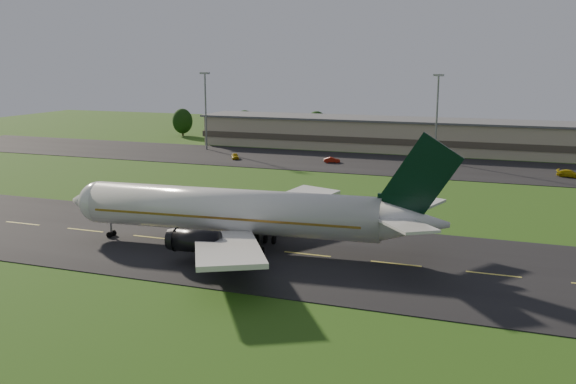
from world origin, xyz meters
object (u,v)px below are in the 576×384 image
(terminal, at_px, (449,137))
(service_vehicle_c, at_px, (423,166))
(service_vehicle_a, at_px, (235,156))
(airliner, at_px, (238,212))
(light_mast_centre, at_px, (437,107))
(service_vehicle_b, at_px, (332,160))
(service_vehicle_d, at_px, (570,174))
(light_mast_west, at_px, (205,102))

(terminal, bearing_deg, service_vehicle_c, -94.92)
(service_vehicle_a, bearing_deg, airliner, -94.67)
(airliner, height_order, service_vehicle_a, airliner)
(light_mast_centre, height_order, service_vehicle_b, light_mast_centre)
(airliner, height_order, service_vehicle_b, airliner)
(airliner, relative_size, service_vehicle_b, 13.65)
(service_vehicle_a, relative_size, service_vehicle_c, 0.80)
(service_vehicle_d, bearing_deg, service_vehicle_c, 105.59)
(light_mast_centre, height_order, service_vehicle_c, light_mast_centre)
(light_mast_west, height_order, service_vehicle_d, light_mast_west)
(airliner, relative_size, light_mast_centre, 2.52)
(service_vehicle_d, bearing_deg, light_mast_west, 97.31)
(airliner, height_order, service_vehicle_d, airliner)
(service_vehicle_b, distance_m, service_vehicle_c, 21.25)
(terminal, xyz_separation_m, service_vehicle_b, (-23.61, -26.41, -3.27))
(airliner, relative_size, service_vehicle_c, 10.42)
(airliner, height_order, light_mast_west, light_mast_west)
(airliner, relative_size, terminal, 0.35)
(light_mast_centre, xyz_separation_m, service_vehicle_b, (-22.20, -10.23, -12.02))
(airliner, bearing_deg, service_vehicle_a, 110.45)
(light_mast_centre, bearing_deg, service_vehicle_c, -94.89)
(light_mast_west, xyz_separation_m, service_vehicle_d, (88.62, -11.62, -11.90))
(terminal, height_order, service_vehicle_c, terminal)
(service_vehicle_a, xyz_separation_m, service_vehicle_c, (44.73, 0.76, 0.02))
(terminal, distance_m, service_vehicle_a, 55.44)
(terminal, xyz_separation_m, service_vehicle_c, (-2.43, -28.22, -3.21))
(terminal, bearing_deg, light_mast_centre, -94.95)
(light_mast_centre, xyz_separation_m, service_vehicle_c, (-1.03, -12.04, -11.95))
(service_vehicle_d, bearing_deg, light_mast_centre, 82.68)
(service_vehicle_a, bearing_deg, light_mast_centre, -14.16)
(light_mast_centre, distance_m, service_vehicle_b, 27.24)
(light_mast_centre, distance_m, service_vehicle_c, 17.00)
(terminal, height_order, service_vehicle_b, terminal)
(service_vehicle_a, height_order, service_vehicle_c, service_vehicle_c)
(terminal, distance_m, service_vehicle_c, 28.51)
(light_mast_centre, height_order, service_vehicle_d, light_mast_centre)
(airliner, height_order, light_mast_centre, light_mast_centre)
(airliner, bearing_deg, service_vehicle_c, 74.29)
(terminal, bearing_deg, service_vehicle_d, -45.62)
(service_vehicle_a, distance_m, service_vehicle_b, 23.69)
(service_vehicle_c, relative_size, service_vehicle_d, 0.97)
(service_vehicle_b, bearing_deg, terminal, -59.95)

